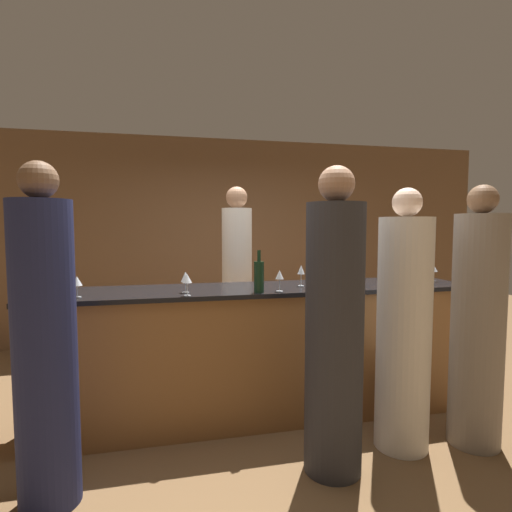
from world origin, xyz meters
name	(u,v)px	position (x,y,z in m)	size (l,w,h in m)	color
ground_plane	(261,415)	(0.00, 0.00, 0.00)	(14.00, 14.00, 0.00)	brown
back_wall	(221,240)	(0.00, 2.44, 1.40)	(8.00, 0.06, 2.80)	brown
bar_counter	(261,351)	(0.00, 0.00, 0.55)	(3.54, 0.68, 1.09)	brown
bartender	(237,289)	(-0.06, 0.83, 0.94)	(0.30, 0.30, 1.99)	silver
guest_0	(404,329)	(0.87, -0.68, 0.86)	(0.38, 0.38, 1.86)	silver
guest_1	(477,326)	(1.42, -0.76, 0.87)	(0.36, 0.36, 1.88)	gray
guest_2	(334,332)	(0.28, -0.83, 0.92)	(0.37, 0.37, 1.97)	#2D2D33
guest_3	(45,348)	(-1.43, -0.78, 0.91)	(0.33, 0.33, 1.94)	#1E234C
wine_bottle_0	(259,276)	(-0.08, -0.25, 1.21)	(0.08, 0.08, 0.32)	black
wine_glass_0	(77,282)	(-1.38, -0.19, 1.20)	(0.07, 0.07, 0.15)	silver
wine_glass_1	(301,271)	(0.34, -0.02, 1.22)	(0.06, 0.06, 0.18)	silver
wine_glass_2	(185,277)	(-0.62, -0.15, 1.21)	(0.07, 0.07, 0.16)	silver
wine_glass_3	(187,279)	(-0.62, -0.29, 1.21)	(0.07, 0.07, 0.16)	silver
wine_glass_4	(280,275)	(0.08, -0.25, 1.21)	(0.06, 0.06, 0.17)	silver
wine_glass_5	(434,269)	(1.61, -0.01, 1.20)	(0.07, 0.07, 0.15)	silver
wine_glass_6	(414,271)	(1.28, -0.20, 1.21)	(0.08, 0.08, 0.16)	silver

